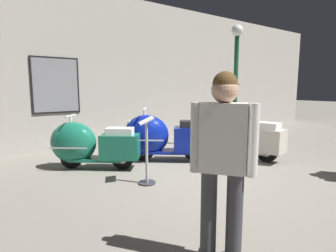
{
  "coord_description": "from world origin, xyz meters",
  "views": [
    {
      "loc": [
        -3.33,
        -3.22,
        1.53
      ],
      "look_at": [
        -0.07,
        1.4,
        0.73
      ],
      "focal_mm": 28.97,
      "sensor_mm": 36.0,
      "label": 1
    }
  ],
  "objects_px": {
    "lamppost": "(236,82)",
    "info_stanchion": "(147,156)",
    "scooter_2": "(237,135)",
    "scooter_1": "(160,137)",
    "scooter_0": "(88,144)",
    "visitor_1": "(223,156)"
  },
  "relations": [
    {
      "from": "scooter_2",
      "to": "lamppost",
      "type": "xyz_separation_m",
      "value": [
        0.64,
        0.65,
        1.19
      ]
    },
    {
      "from": "scooter_1",
      "to": "info_stanchion",
      "type": "height_order",
      "value": "scooter_1"
    },
    {
      "from": "scooter_1",
      "to": "visitor_1",
      "type": "height_order",
      "value": "visitor_1"
    },
    {
      "from": "visitor_1",
      "to": "info_stanchion",
      "type": "bearing_deg",
      "value": 38.39
    },
    {
      "from": "visitor_1",
      "to": "info_stanchion",
      "type": "relative_size",
      "value": 1.54
    },
    {
      "from": "scooter_1",
      "to": "scooter_2",
      "type": "height_order",
      "value": "scooter_1"
    },
    {
      "from": "scooter_2",
      "to": "lamppost",
      "type": "height_order",
      "value": "lamppost"
    },
    {
      "from": "visitor_1",
      "to": "lamppost",
      "type": "bearing_deg",
      "value": 1.42
    },
    {
      "from": "scooter_0",
      "to": "info_stanchion",
      "type": "bearing_deg",
      "value": 147.92
    },
    {
      "from": "info_stanchion",
      "to": "scooter_0",
      "type": "bearing_deg",
      "value": 109.73
    },
    {
      "from": "scooter_0",
      "to": "scooter_2",
      "type": "bearing_deg",
      "value": -160.06
    },
    {
      "from": "scooter_0",
      "to": "visitor_1",
      "type": "height_order",
      "value": "visitor_1"
    },
    {
      "from": "visitor_1",
      "to": "info_stanchion",
      "type": "height_order",
      "value": "visitor_1"
    },
    {
      "from": "lamppost",
      "to": "info_stanchion",
      "type": "xyz_separation_m",
      "value": [
        -3.2,
        -1.01,
        -1.23
      ]
    },
    {
      "from": "scooter_1",
      "to": "info_stanchion",
      "type": "relative_size",
      "value": 1.63
    },
    {
      "from": "scooter_1",
      "to": "scooter_2",
      "type": "relative_size",
      "value": 0.96
    },
    {
      "from": "scooter_2",
      "to": "visitor_1",
      "type": "bearing_deg",
      "value": 117.05
    },
    {
      "from": "scooter_1",
      "to": "scooter_2",
      "type": "bearing_deg",
      "value": -165.12
    },
    {
      "from": "scooter_0",
      "to": "visitor_1",
      "type": "distance_m",
      "value": 3.47
    },
    {
      "from": "scooter_2",
      "to": "visitor_1",
      "type": "xyz_separation_m",
      "value": [
        -3.04,
        -2.43,
        0.47
      ]
    },
    {
      "from": "scooter_0",
      "to": "lamppost",
      "type": "bearing_deg",
      "value": -147.27
    },
    {
      "from": "scooter_0",
      "to": "scooter_1",
      "type": "height_order",
      "value": "scooter_1"
    }
  ]
}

